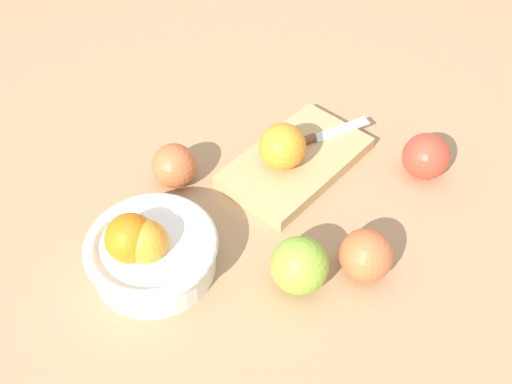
{
  "coord_description": "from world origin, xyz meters",
  "views": [
    {
      "loc": [
        -0.55,
        -0.29,
        0.71
      ],
      "look_at": [
        -0.02,
        0.02,
        0.04
      ],
      "focal_mm": 41.04,
      "sensor_mm": 36.0,
      "label": 1
    }
  ],
  "objects_px": {
    "cutting_board": "(296,162)",
    "apple_back_left": "(174,166)",
    "knife": "(320,136)",
    "apple_front_left_2": "(300,265)",
    "orange_on_board": "(282,147)",
    "apple_front_right": "(426,156)",
    "apple_front_left": "(366,255)",
    "bowl": "(150,250)"
  },
  "relations": [
    {
      "from": "orange_on_board",
      "to": "apple_back_left",
      "type": "distance_m",
      "value": 0.18
    },
    {
      "from": "apple_front_left_2",
      "to": "apple_front_right",
      "type": "bearing_deg",
      "value": -14.54
    },
    {
      "from": "cutting_board",
      "to": "knife",
      "type": "bearing_deg",
      "value": -11.86
    },
    {
      "from": "apple_back_left",
      "to": "apple_front_right",
      "type": "relative_size",
      "value": 0.94
    },
    {
      "from": "orange_on_board",
      "to": "apple_back_left",
      "type": "xyz_separation_m",
      "value": [
        -0.1,
        0.14,
        -0.03
      ]
    },
    {
      "from": "bowl",
      "to": "apple_back_left",
      "type": "relative_size",
      "value": 2.6
    },
    {
      "from": "bowl",
      "to": "orange_on_board",
      "type": "xyz_separation_m",
      "value": [
        0.27,
        -0.07,
        0.02
      ]
    },
    {
      "from": "cutting_board",
      "to": "apple_front_left_2",
      "type": "height_order",
      "value": "apple_front_left_2"
    },
    {
      "from": "bowl",
      "to": "orange_on_board",
      "type": "relative_size",
      "value": 2.46
    },
    {
      "from": "orange_on_board",
      "to": "knife",
      "type": "relative_size",
      "value": 0.55
    },
    {
      "from": "apple_back_left",
      "to": "apple_front_left",
      "type": "distance_m",
      "value": 0.34
    },
    {
      "from": "bowl",
      "to": "apple_front_left",
      "type": "relative_size",
      "value": 2.46
    },
    {
      "from": "orange_on_board",
      "to": "apple_front_left_2",
      "type": "bearing_deg",
      "value": -144.94
    },
    {
      "from": "cutting_board",
      "to": "apple_front_left_2",
      "type": "bearing_deg",
      "value": -151.37
    },
    {
      "from": "apple_back_left",
      "to": "knife",
      "type": "bearing_deg",
      "value": -41.17
    },
    {
      "from": "knife",
      "to": "apple_front_right",
      "type": "height_order",
      "value": "apple_front_right"
    },
    {
      "from": "cutting_board",
      "to": "knife",
      "type": "distance_m",
      "value": 0.07
    },
    {
      "from": "knife",
      "to": "cutting_board",
      "type": "bearing_deg",
      "value": 168.14
    },
    {
      "from": "apple_back_left",
      "to": "orange_on_board",
      "type": "bearing_deg",
      "value": -53.72
    },
    {
      "from": "cutting_board",
      "to": "apple_front_left",
      "type": "distance_m",
      "value": 0.23
    },
    {
      "from": "bowl",
      "to": "apple_back_left",
      "type": "xyz_separation_m",
      "value": [
        0.16,
        0.07,
        -0.01
      ]
    },
    {
      "from": "apple_front_left_2",
      "to": "orange_on_board",
      "type": "bearing_deg",
      "value": 35.06
    },
    {
      "from": "bowl",
      "to": "apple_front_right",
      "type": "xyz_separation_m",
      "value": [
        0.39,
        -0.27,
        -0.0
      ]
    },
    {
      "from": "orange_on_board",
      "to": "apple_front_right",
      "type": "height_order",
      "value": "orange_on_board"
    },
    {
      "from": "knife",
      "to": "apple_back_left",
      "type": "relative_size",
      "value": 1.91
    },
    {
      "from": "apple_back_left",
      "to": "apple_front_left_2",
      "type": "height_order",
      "value": "apple_front_left_2"
    },
    {
      "from": "cutting_board",
      "to": "apple_front_left",
      "type": "bearing_deg",
      "value": -127.37
    },
    {
      "from": "apple_front_right",
      "to": "apple_front_left_2",
      "type": "relative_size",
      "value": 0.94
    },
    {
      "from": "apple_back_left",
      "to": "apple_front_right",
      "type": "distance_m",
      "value": 0.42
    },
    {
      "from": "orange_on_board",
      "to": "knife",
      "type": "height_order",
      "value": "orange_on_board"
    },
    {
      "from": "apple_front_left",
      "to": "apple_front_left_2",
      "type": "xyz_separation_m",
      "value": [
        -0.06,
        0.07,
        0.0
      ]
    },
    {
      "from": "bowl",
      "to": "cutting_board",
      "type": "distance_m",
      "value": 0.3
    },
    {
      "from": "cutting_board",
      "to": "apple_back_left",
      "type": "distance_m",
      "value": 0.21
    },
    {
      "from": "apple_front_right",
      "to": "apple_back_left",
      "type": "bearing_deg",
      "value": 123.11
    },
    {
      "from": "knife",
      "to": "apple_front_right",
      "type": "distance_m",
      "value": 0.18
    },
    {
      "from": "orange_on_board",
      "to": "apple_front_right",
      "type": "distance_m",
      "value": 0.24
    },
    {
      "from": "apple_front_left",
      "to": "cutting_board",
      "type": "bearing_deg",
      "value": 52.63
    },
    {
      "from": "knife",
      "to": "apple_front_left_2",
      "type": "height_order",
      "value": "apple_front_left_2"
    },
    {
      "from": "bowl",
      "to": "knife",
      "type": "relative_size",
      "value": 1.36
    },
    {
      "from": "apple_back_left",
      "to": "bowl",
      "type": "bearing_deg",
      "value": -155.44
    },
    {
      "from": "knife",
      "to": "apple_front_left",
      "type": "xyz_separation_m",
      "value": [
        -0.2,
        -0.17,
        0.01
      ]
    },
    {
      "from": "orange_on_board",
      "to": "cutting_board",
      "type": "bearing_deg",
      "value": -27.4
    }
  ]
}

